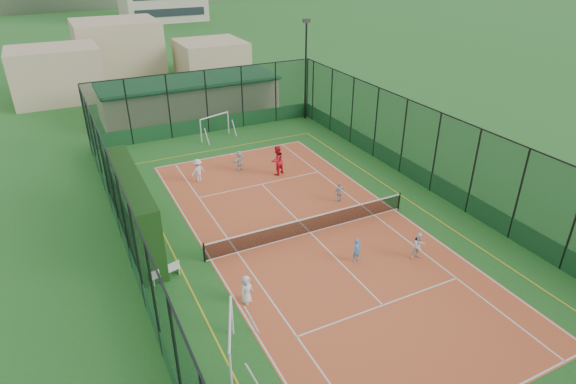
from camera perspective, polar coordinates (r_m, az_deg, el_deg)
name	(u,v)px	position (r m, az deg, el deg)	size (l,w,h in m)	color
ground	(310,233)	(25.55, 2.65, -4.84)	(300.00, 300.00, 0.00)	#236625
court_slab	(310,233)	(25.54, 2.65, -4.83)	(11.17, 23.97, 0.01)	#C9552C
tennis_net	(310,224)	(25.27, 2.68, -3.83)	(11.67, 0.12, 1.06)	black
perimeter_fence	(311,191)	(24.30, 2.78, 0.14)	(18.12, 34.12, 5.00)	black
floodlight_ne	(306,71)	(41.39, 2.11, 14.18)	(0.60, 0.26, 8.25)	black
clubhouse	(190,97)	(43.84, -11.56, 10.96)	(15.20, 7.20, 3.15)	tan
hedge_left	(132,208)	(25.28, -17.95, -1.87)	(1.25, 8.35, 3.65)	black
white_bench	(165,271)	(22.76, -14.40, -9.10)	(1.46, 0.40, 0.82)	white
futsal_goal_near	(231,342)	(18.14, -6.73, -17.27)	(0.84, 2.89, 1.87)	white
futsal_goal_far	(215,127)	(38.14, -8.66, 7.64)	(2.78, 0.81, 1.79)	white
child_near_left	(246,289)	(20.70, -4.96, -11.43)	(0.66, 0.43, 1.34)	silver
child_near_mid	(357,250)	(23.28, 8.15, -6.84)	(0.45, 0.30, 1.25)	#4B93D6
child_near_right	(419,246)	(24.02, 15.24, -6.17)	(0.69, 0.54, 1.43)	white
child_far_left	(198,171)	(31.07, -10.63, 2.52)	(0.99, 0.57, 1.54)	white
child_far_right	(339,192)	(28.41, 6.10, -0.01)	(0.70, 0.29, 1.20)	silver
child_far_back	(239,161)	(32.31, -5.79, 3.72)	(1.28, 0.41, 1.39)	silver
coach	(277,160)	(31.44, -1.31, 3.76)	(0.96, 0.75, 1.98)	red
tennis_balls	(294,223)	(26.25, 0.77, -3.74)	(5.10, 1.24, 0.07)	#CCE033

